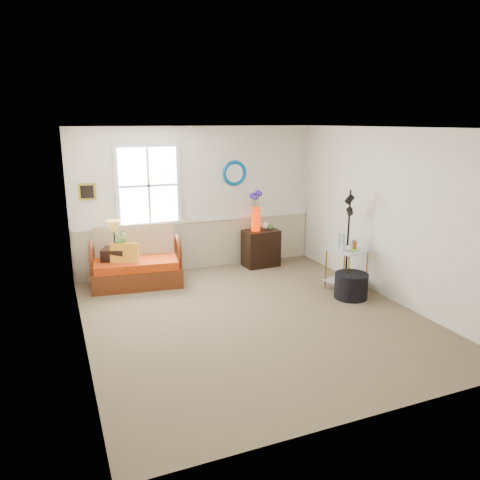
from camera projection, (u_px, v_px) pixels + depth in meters
name	position (u px, v px, depth m)	size (l,w,h in m)	color
floor	(253.00, 317.00, 6.58)	(4.50, 5.00, 0.01)	brown
ceiling	(255.00, 128.00, 5.94)	(4.50, 5.00, 0.01)	white
walls	(254.00, 227.00, 6.26)	(4.51, 5.01, 2.60)	silver
wainscot	(200.00, 245.00, 8.69)	(4.46, 0.02, 0.90)	#B9AE8C
chair_rail	(199.00, 220.00, 8.57)	(4.46, 0.04, 0.06)	white
window	(148.00, 186.00, 8.07)	(1.14, 0.06, 1.44)	white
picture	(87.00, 192.00, 7.71)	(0.28, 0.03, 0.28)	gold
mirror	(234.00, 173.00, 8.63)	(0.47, 0.47, 0.07)	#0076B2
loveseat	(136.00, 257.00, 7.79)	(1.46, 0.83, 0.95)	maroon
throw_pillow	(125.00, 257.00, 7.62)	(0.45, 0.11, 0.45)	orange
lamp_stand	(115.00, 267.00, 7.79)	(0.36, 0.36, 0.65)	black
table_lamp	(114.00, 235.00, 7.64)	(0.26, 0.26, 0.47)	#BA8C34
potted_plant	(122.00, 241.00, 7.67)	(0.30, 0.33, 0.26)	#407130
cabinet	(261.00, 248.00, 8.85)	(0.65, 0.42, 0.69)	black
flower_vase	(256.00, 211.00, 8.66)	(0.22, 0.22, 0.74)	red
side_table	(346.00, 270.00, 7.57)	(0.54, 0.54, 0.69)	#A27620
tabletop_items	(348.00, 241.00, 7.51)	(0.38, 0.38, 0.23)	silver
floor_lamp	(348.00, 240.00, 7.60)	(0.23, 0.23, 1.62)	black
ottoman	(351.00, 286.00, 7.26)	(0.51, 0.51, 0.40)	black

